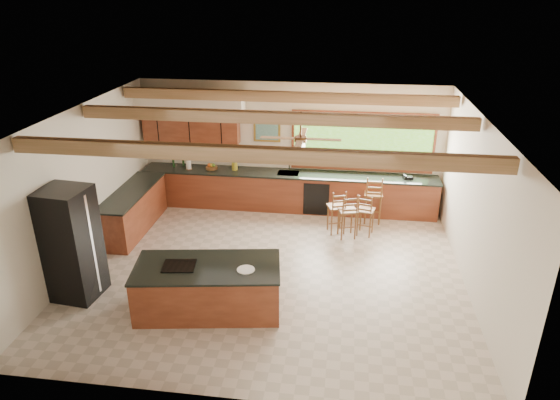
# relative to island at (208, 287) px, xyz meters

# --- Properties ---
(ground) EXTENTS (7.20, 7.20, 0.00)m
(ground) POSITION_rel_island_xyz_m (0.83, 1.34, -0.42)
(ground) COLOR beige
(ground) RESTS_ON ground
(room_shell) EXTENTS (7.27, 6.54, 3.02)m
(room_shell) POSITION_rel_island_xyz_m (0.66, 1.99, 1.80)
(room_shell) COLOR beige
(room_shell) RESTS_ON ground
(counter_run) EXTENTS (7.12, 3.10, 1.26)m
(counter_run) POSITION_rel_island_xyz_m (0.01, 3.86, 0.05)
(counter_run) COLOR brown
(counter_run) RESTS_ON ground
(island) EXTENTS (2.52, 1.46, 0.85)m
(island) POSITION_rel_island_xyz_m (0.00, 0.00, 0.00)
(island) COLOR brown
(island) RESTS_ON ground
(refrigerator) EXTENTS (0.85, 0.83, 2.00)m
(refrigerator) POSITION_rel_island_xyz_m (-2.39, 0.12, 0.58)
(refrigerator) COLOR black
(refrigerator) RESTS_ON ground
(bar_stool_a) EXTENTS (0.46, 0.46, 1.04)m
(bar_stool_a) POSITION_rel_island_xyz_m (2.26, 2.89, 0.20)
(bar_stool_a) COLOR brown
(bar_stool_a) RESTS_ON ground
(bar_stool_b) EXTENTS (0.46, 0.46, 1.01)m
(bar_stool_b) POSITION_rel_island_xyz_m (2.02, 3.09, 0.18)
(bar_stool_b) COLOR brown
(bar_stool_b) RESTS_ON ground
(bar_stool_c) EXTENTS (0.42, 0.42, 0.96)m
(bar_stool_c) POSITION_rel_island_xyz_m (2.65, 3.06, 0.15)
(bar_stool_c) COLOR brown
(bar_stool_c) RESTS_ON ground
(bar_stool_d) EXTENTS (0.42, 0.42, 1.14)m
(bar_stool_d) POSITION_rel_island_xyz_m (2.83, 3.73, 0.26)
(bar_stool_d) COLOR brown
(bar_stool_d) RESTS_ON ground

